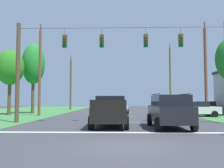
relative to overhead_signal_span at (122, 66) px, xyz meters
name	(u,v)px	position (x,y,z in m)	size (l,w,h in m)	color
ground_plane	(126,146)	(0.10, -9.08, -4.20)	(120.00, 120.00, 0.00)	#3D3D42
stop_bar_stripe	(124,132)	(0.10, -5.25, -4.20)	(13.38, 0.45, 0.01)	white
lane_dash_0	(123,122)	(0.10, 0.75, -4.20)	(0.15, 2.50, 0.01)	white
lane_dash_1	(122,116)	(0.10, 7.33, -4.20)	(0.15, 2.50, 0.01)	white
lane_dash_2	(121,112)	(0.10, 15.48, -4.20)	(0.15, 2.50, 0.01)	white
overhead_signal_span	(122,66)	(0.00, 0.00, 0.00)	(15.80, 0.31, 7.49)	brown
pickup_truck	(110,111)	(-0.75, -2.19, -3.24)	(2.31, 5.41, 1.95)	black
suv_black	(169,110)	(2.85, -3.16, -3.14)	(2.26, 4.82, 2.05)	black
distant_car_crossing_white	(197,109)	(7.58, 6.94, -3.41)	(4.33, 2.08, 1.52)	silver
distant_car_oncoming	(206,107)	(10.18, 12.03, -3.41)	(2.28, 4.42, 1.52)	maroon
distant_car_far_parked	(119,108)	(-0.21, 9.69, -3.41)	(2.33, 4.45, 1.52)	silver
utility_pole_mid_right	(206,69)	(8.60, 7.10, 0.58)	(0.30, 1.82, 9.71)	brown
utility_pole_far_right	(170,77)	(8.37, 23.62, 1.38)	(0.28, 1.89, 11.14)	brown
utility_pole_mid_left	(40,70)	(-8.71, 7.97, 0.74)	(0.28, 1.95, 9.92)	brown
utility_pole_far_left	(71,84)	(-8.66, 24.61, 0.32)	(0.31, 1.79, 9.41)	brown
tree_roadside_right	(33,64)	(-10.92, 12.24, 1.92)	(2.82, 2.82, 8.71)	brown
tree_roadside_far_right	(10,68)	(-12.44, 9.07, 1.10)	(3.05, 3.05, 7.34)	brown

